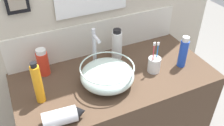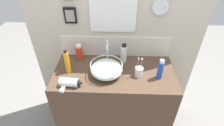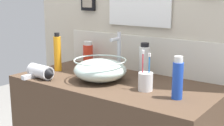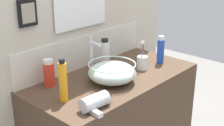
{
  "view_description": "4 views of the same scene",
  "coord_description": "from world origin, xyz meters",
  "px_view_note": "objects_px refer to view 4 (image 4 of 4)",
  "views": [
    {
      "loc": [
        -0.49,
        -1.02,
        1.79
      ],
      "look_at": [
        -0.02,
        0.0,
        0.97
      ],
      "focal_mm": 40.0,
      "sensor_mm": 36.0,
      "label": 1
    },
    {
      "loc": [
        0.03,
        -1.29,
        1.94
      ],
      "look_at": [
        -0.02,
        0.0,
        0.97
      ],
      "focal_mm": 28.0,
      "sensor_mm": 36.0,
      "label": 2
    },
    {
      "loc": [
        0.99,
        -1.37,
        1.34
      ],
      "look_at": [
        -0.02,
        0.0,
        0.97
      ],
      "focal_mm": 50.0,
      "sensor_mm": 36.0,
      "label": 3
    },
    {
      "loc": [
        -1.39,
        -1.24,
        1.66
      ],
      "look_at": [
        -0.02,
        0.0,
        0.97
      ],
      "focal_mm": 50.0,
      "sensor_mm": 36.0,
      "label": 4
    }
  ],
  "objects_px": {
    "glass_bowl_sink": "(112,72)",
    "shampoo_bottle": "(49,73)",
    "hair_drier": "(97,101)",
    "lotion_bottle": "(105,54)",
    "soap_dispenser": "(63,81)",
    "spray_bottle": "(161,50)",
    "toothbrush_cup": "(142,62)",
    "faucet": "(92,54)"
  },
  "relations": [
    {
      "from": "shampoo_bottle",
      "to": "spray_bottle",
      "type": "height_order",
      "value": "spray_bottle"
    },
    {
      "from": "faucet",
      "to": "hair_drier",
      "type": "height_order",
      "value": "faucet"
    },
    {
      "from": "faucet",
      "to": "toothbrush_cup",
      "type": "height_order",
      "value": "faucet"
    },
    {
      "from": "spray_bottle",
      "to": "faucet",
      "type": "bearing_deg",
      "value": 156.72
    },
    {
      "from": "spray_bottle",
      "to": "soap_dispenser",
      "type": "bearing_deg",
      "value": 176.16
    },
    {
      "from": "glass_bowl_sink",
      "to": "soap_dispenser",
      "type": "xyz_separation_m",
      "value": [
        -0.36,
        0.02,
        0.05
      ]
    },
    {
      "from": "toothbrush_cup",
      "to": "lotion_bottle",
      "type": "height_order",
      "value": "toothbrush_cup"
    },
    {
      "from": "hair_drier",
      "to": "lotion_bottle",
      "type": "height_order",
      "value": "lotion_bottle"
    },
    {
      "from": "hair_drier",
      "to": "lotion_bottle",
      "type": "relative_size",
      "value": 1.02
    },
    {
      "from": "lotion_bottle",
      "to": "faucet",
      "type": "bearing_deg",
      "value": -167.13
    },
    {
      "from": "shampoo_bottle",
      "to": "toothbrush_cup",
      "type": "bearing_deg",
      "value": -22.7
    },
    {
      "from": "toothbrush_cup",
      "to": "soap_dispenser",
      "type": "bearing_deg",
      "value": 177.16
    },
    {
      "from": "toothbrush_cup",
      "to": "shampoo_bottle",
      "type": "bearing_deg",
      "value": 157.3
    },
    {
      "from": "lotion_bottle",
      "to": "soap_dispenser",
      "type": "height_order",
      "value": "soap_dispenser"
    },
    {
      "from": "toothbrush_cup",
      "to": "soap_dispenser",
      "type": "xyz_separation_m",
      "value": [
        -0.66,
        0.03,
        0.07
      ]
    },
    {
      "from": "glass_bowl_sink",
      "to": "toothbrush_cup",
      "type": "height_order",
      "value": "toothbrush_cup"
    },
    {
      "from": "glass_bowl_sink",
      "to": "hair_drier",
      "type": "distance_m",
      "value": 0.34
    },
    {
      "from": "glass_bowl_sink",
      "to": "lotion_bottle",
      "type": "bearing_deg",
      "value": 52.9
    },
    {
      "from": "shampoo_bottle",
      "to": "lotion_bottle",
      "type": "bearing_deg",
      "value": -3.57
    },
    {
      "from": "hair_drier",
      "to": "spray_bottle",
      "type": "xyz_separation_m",
      "value": [
        0.78,
        0.14,
        0.06
      ]
    },
    {
      "from": "faucet",
      "to": "lotion_bottle",
      "type": "relative_size",
      "value": 1.27
    },
    {
      "from": "faucet",
      "to": "lotion_bottle",
      "type": "bearing_deg",
      "value": 12.87
    },
    {
      "from": "toothbrush_cup",
      "to": "soap_dispenser",
      "type": "height_order",
      "value": "soap_dispenser"
    },
    {
      "from": "hair_drier",
      "to": "toothbrush_cup",
      "type": "height_order",
      "value": "toothbrush_cup"
    },
    {
      "from": "soap_dispenser",
      "to": "hair_drier",
      "type": "bearing_deg",
      "value": -71.54
    },
    {
      "from": "faucet",
      "to": "spray_bottle",
      "type": "xyz_separation_m",
      "value": [
        0.48,
        -0.21,
        -0.05
      ]
    },
    {
      "from": "lotion_bottle",
      "to": "shampoo_bottle",
      "type": "distance_m",
      "value": 0.46
    },
    {
      "from": "hair_drier",
      "to": "lotion_bottle",
      "type": "xyz_separation_m",
      "value": [
        0.46,
        0.38,
        0.06
      ]
    },
    {
      "from": "faucet",
      "to": "toothbrush_cup",
      "type": "distance_m",
      "value": 0.36
    },
    {
      "from": "glass_bowl_sink",
      "to": "shampoo_bottle",
      "type": "bearing_deg",
      "value": 140.88
    },
    {
      "from": "soap_dispenser",
      "to": "glass_bowl_sink",
      "type": "bearing_deg",
      "value": -3.94
    },
    {
      "from": "faucet",
      "to": "toothbrush_cup",
      "type": "relative_size",
      "value": 1.26
    },
    {
      "from": "spray_bottle",
      "to": "shampoo_bottle",
      "type": "bearing_deg",
      "value": 160.69
    },
    {
      "from": "glass_bowl_sink",
      "to": "shampoo_bottle",
      "type": "distance_m",
      "value": 0.38
    },
    {
      "from": "spray_bottle",
      "to": "toothbrush_cup",
      "type": "bearing_deg",
      "value": 172.59
    },
    {
      "from": "toothbrush_cup",
      "to": "lotion_bottle",
      "type": "xyz_separation_m",
      "value": [
        -0.14,
        0.22,
        0.05
      ]
    },
    {
      "from": "faucet",
      "to": "hair_drier",
      "type": "bearing_deg",
      "value": -131.15
    },
    {
      "from": "hair_drier",
      "to": "shampoo_bottle",
      "type": "relative_size",
      "value": 1.22
    },
    {
      "from": "glass_bowl_sink",
      "to": "soap_dispenser",
      "type": "height_order",
      "value": "soap_dispenser"
    },
    {
      "from": "spray_bottle",
      "to": "lotion_bottle",
      "type": "bearing_deg",
      "value": 142.78
    },
    {
      "from": "lotion_bottle",
      "to": "spray_bottle",
      "type": "height_order",
      "value": "lotion_bottle"
    },
    {
      "from": "shampoo_bottle",
      "to": "soap_dispenser",
      "type": "bearing_deg",
      "value": -107.22
    }
  ]
}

